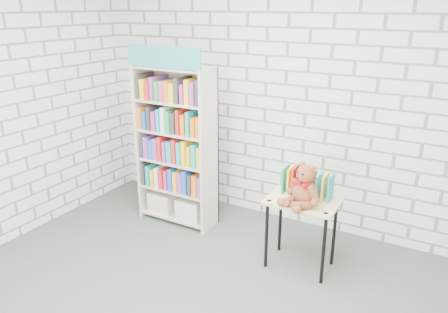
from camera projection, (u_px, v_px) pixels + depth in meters
The scene contains 5 objects.
room_shell at pixel (173, 95), 2.88m from camera, with size 4.52×4.02×2.81m.
bookshelf at pixel (176, 145), 4.75m from camera, with size 0.87×0.34×1.96m.
display_table at pixel (302, 209), 3.96m from camera, with size 0.64×0.45×0.68m.
table_books at pixel (307, 182), 3.97m from camera, with size 0.45×0.20×0.26m.
teddy_bear at pixel (303, 189), 3.78m from camera, with size 0.36×0.34×0.38m.
Camera 1 is at (1.71, -2.31, 2.35)m, focal length 35.00 mm.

